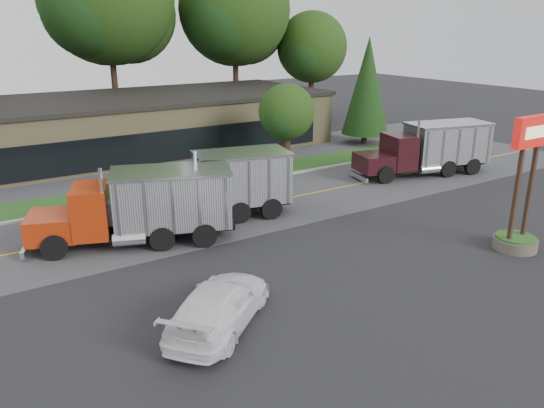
% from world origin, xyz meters
% --- Properties ---
extents(ground, '(140.00, 140.00, 0.00)m').
position_xyz_m(ground, '(0.00, 0.00, 0.00)').
color(ground, '#2B2B2F').
rests_on(ground, ground).
extents(road, '(60.00, 8.00, 0.02)m').
position_xyz_m(road, '(0.00, 9.00, 0.00)').
color(road, '#58585E').
rests_on(road, ground).
extents(center_line, '(60.00, 0.12, 0.01)m').
position_xyz_m(center_line, '(0.00, 9.00, 0.00)').
color(center_line, gold).
rests_on(center_line, ground).
extents(curb, '(60.00, 0.30, 0.12)m').
position_xyz_m(curb, '(0.00, 13.20, 0.00)').
color(curb, '#9E9E99').
rests_on(curb, ground).
extents(grass_verge, '(60.00, 3.40, 0.03)m').
position_xyz_m(grass_verge, '(0.00, 15.00, 0.00)').
color(grass_verge, '#21521C').
rests_on(grass_verge, ground).
extents(far_parking, '(60.00, 7.00, 0.02)m').
position_xyz_m(far_parking, '(0.00, 20.00, 0.00)').
color(far_parking, '#58585E').
rests_on(far_parking, ground).
extents(strip_mall, '(32.00, 12.00, 4.00)m').
position_xyz_m(strip_mall, '(2.00, 26.00, 2.00)').
color(strip_mall, '#97895D').
rests_on(strip_mall, ground).
extents(bilo_sign, '(2.20, 1.90, 5.95)m').
position_xyz_m(bilo_sign, '(10.50, -2.50, 2.02)').
color(bilo_sign, '#6B6054').
rests_on(bilo_sign, ground).
extents(tree_far_c, '(12.47, 11.74, 17.79)m').
position_xyz_m(tree_far_c, '(4.19, 34.15, 11.36)').
color(tree_far_c, '#382619').
rests_on(tree_far_c, ground).
extents(tree_far_d, '(11.55, 10.87, 16.48)m').
position_xyz_m(tree_far_d, '(16.18, 33.14, 10.52)').
color(tree_far_d, '#382619').
rests_on(tree_far_d, ground).
extents(tree_far_e, '(7.73, 7.27, 11.02)m').
position_xyz_m(tree_far_e, '(24.12, 31.09, 7.03)').
color(tree_far_e, '#382619').
rests_on(tree_far_e, ground).
extents(evergreen_right, '(3.84, 3.84, 8.74)m').
position_xyz_m(evergreen_right, '(20.00, 18.00, 4.80)').
color(evergreen_right, '#382619').
rests_on(evergreen_right, ground).
extents(tree_verge, '(4.08, 3.84, 5.83)m').
position_xyz_m(tree_verge, '(10.06, 15.05, 3.70)').
color(tree_verge, '#382619').
rests_on(tree_verge, ground).
extents(dump_truck_red, '(9.20, 5.38, 3.36)m').
position_xyz_m(dump_truck_red, '(-3.08, 7.10, 1.81)').
color(dump_truck_red, black).
rests_on(dump_truck_red, ground).
extents(dump_truck_blue, '(8.40, 4.21, 3.36)m').
position_xyz_m(dump_truck_blue, '(1.39, 8.24, 1.80)').
color(dump_truck_blue, black).
rests_on(dump_truck_blue, ground).
extents(dump_truck_maroon, '(9.53, 4.61, 3.36)m').
position_xyz_m(dump_truck_maroon, '(17.06, 8.36, 1.81)').
color(dump_truck_maroon, black).
rests_on(dump_truck_maroon, ground).
extents(rally_car, '(5.42, 5.03, 1.53)m').
position_xyz_m(rally_car, '(-3.57, -1.11, 0.76)').
color(rally_car, white).
rests_on(rally_car, ground).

